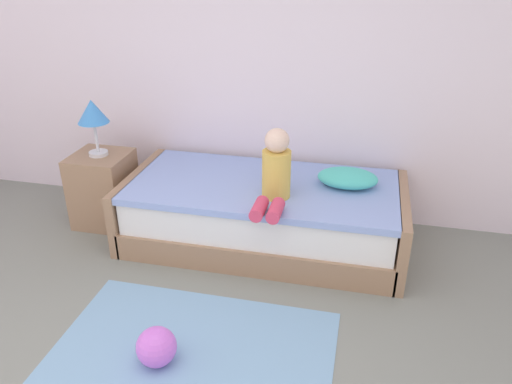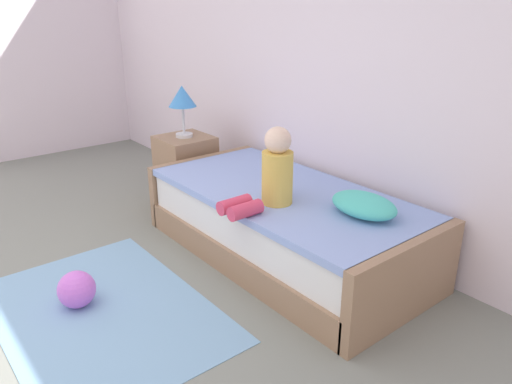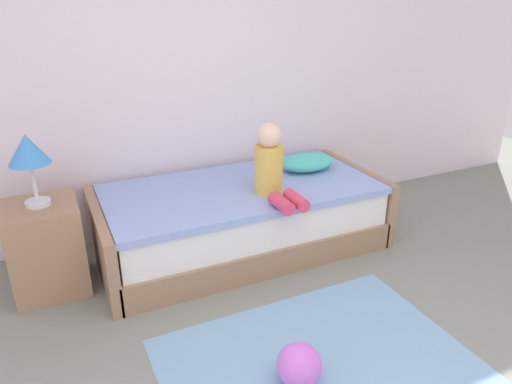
% 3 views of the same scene
% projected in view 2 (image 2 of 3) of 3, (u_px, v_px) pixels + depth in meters
% --- Properties ---
extents(wall_rear, '(7.20, 0.10, 2.90)m').
position_uv_depth(wall_rear, '(339.00, 42.00, 3.47)').
color(wall_rear, white).
rests_on(wall_rear, ground).
extents(bed, '(2.11, 1.00, 0.50)m').
position_uv_depth(bed, '(283.00, 224.00, 3.47)').
color(bed, '#997556').
rests_on(bed, ground).
extents(nightstand, '(0.44, 0.44, 0.60)m').
position_uv_depth(nightstand, '(186.00, 169.00, 4.45)').
color(nightstand, '#997556').
rests_on(nightstand, ground).
extents(table_lamp, '(0.24, 0.24, 0.45)m').
position_uv_depth(table_lamp, '(182.00, 99.00, 4.21)').
color(table_lamp, silver).
rests_on(table_lamp, nightstand).
extents(child_figure, '(0.20, 0.51, 0.50)m').
position_uv_depth(child_figure, '(272.00, 174.00, 3.08)').
color(child_figure, gold).
rests_on(child_figure, bed).
extents(pillow, '(0.44, 0.30, 0.13)m').
position_uv_depth(pillow, '(364.00, 205.00, 2.97)').
color(pillow, '#4CCCBC').
rests_on(pillow, bed).
extents(toy_ball, '(0.22, 0.22, 0.22)m').
position_uv_depth(toy_ball, '(77.00, 289.00, 2.93)').
color(toy_ball, '#CC66D8').
rests_on(toy_ball, ground).
extents(area_rug, '(1.60, 1.10, 0.01)m').
position_uv_depth(area_rug, '(104.00, 312.00, 2.90)').
color(area_rug, '#7AA8CC').
rests_on(area_rug, ground).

